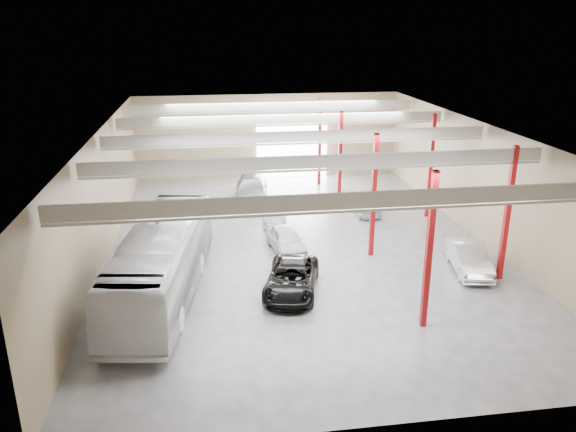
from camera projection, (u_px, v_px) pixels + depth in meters
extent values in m
cube|color=#4B4B50|center=(299.00, 245.00, 33.42)|extent=(22.00, 32.00, 0.01)
cube|color=#A7A7A2|center=(300.00, 128.00, 31.13)|extent=(22.00, 32.00, 0.12)
cube|color=#877054|center=(268.00, 136.00, 47.24)|extent=(22.00, 0.12, 7.00)
cube|color=#877054|center=(386.00, 333.00, 17.32)|extent=(22.00, 0.12, 7.00)
cube|color=#877054|center=(102.00, 197.00, 30.75)|extent=(0.12, 32.00, 7.00)
cube|color=#877054|center=(479.00, 181.00, 33.80)|extent=(0.12, 32.00, 7.00)
cube|color=white|center=(292.00, 148.00, 47.70)|extent=(6.00, 0.20, 5.00)
cube|color=maroon|center=(429.00, 252.00, 23.45)|extent=(0.25, 0.25, 7.00)
cube|color=maroon|center=(374.00, 196.00, 30.93)|extent=(0.25, 0.25, 7.00)
cube|color=maroon|center=(340.00, 162.00, 38.41)|extent=(0.25, 0.25, 7.00)
cube|color=maroon|center=(320.00, 142.00, 44.96)|extent=(0.25, 0.25, 7.00)
cube|color=maroon|center=(507.00, 215.00, 27.98)|extent=(0.25, 0.25, 7.00)
cube|color=maroon|center=(430.00, 166.00, 37.33)|extent=(0.25, 0.25, 7.00)
cube|color=#ADADA8|center=(356.00, 200.00, 20.06)|extent=(21.60, 0.15, 0.60)
cube|color=#ADADA8|center=(356.00, 211.00, 20.19)|extent=(21.60, 0.10, 0.10)
cube|color=#ADADA8|center=(322.00, 161.00, 25.67)|extent=(21.60, 0.15, 0.60)
cube|color=#ADADA8|center=(322.00, 170.00, 25.80)|extent=(21.60, 0.10, 0.10)
cube|color=#ADADA8|center=(300.00, 136.00, 31.28)|extent=(21.60, 0.15, 0.60)
cube|color=#ADADA8|center=(300.00, 144.00, 31.41)|extent=(21.60, 0.10, 0.10)
cube|color=#ADADA8|center=(285.00, 119.00, 36.89)|extent=(21.60, 0.15, 0.60)
cube|color=#ADADA8|center=(285.00, 125.00, 37.02)|extent=(21.60, 0.10, 0.10)
cube|color=#ADADA8|center=(274.00, 106.00, 42.50)|extent=(21.60, 0.15, 0.60)
cube|color=#ADADA8|center=(274.00, 112.00, 42.63)|extent=(21.60, 0.10, 0.10)
imported|color=silver|center=(163.00, 262.00, 26.74)|extent=(4.85, 13.07, 3.56)
imported|color=black|center=(292.00, 279.00, 27.38)|extent=(3.67, 5.64, 1.44)
imported|color=silver|center=(286.00, 240.00, 32.31)|extent=(2.20, 4.36, 1.42)
imported|color=silver|center=(274.00, 212.00, 37.27)|extent=(1.70, 4.16, 1.34)
imported|color=slate|center=(252.00, 188.00, 42.04)|extent=(2.94, 5.95, 1.66)
imported|color=silver|center=(469.00, 258.00, 29.75)|extent=(2.42, 4.80, 1.51)
imported|color=silver|center=(365.00, 203.00, 38.98)|extent=(1.62, 3.95, 1.34)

